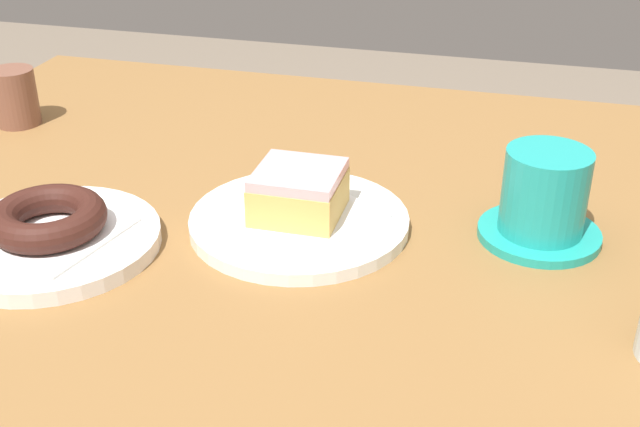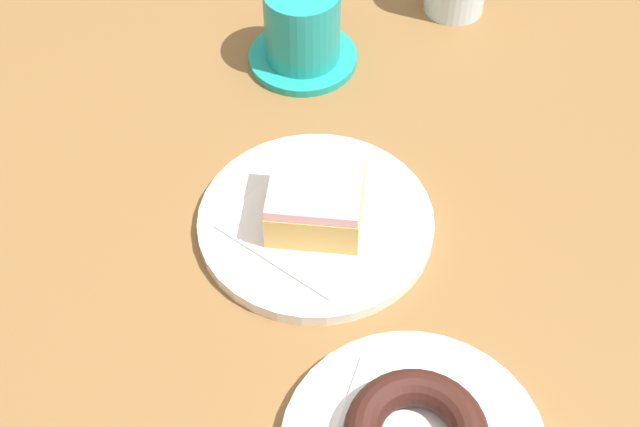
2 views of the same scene
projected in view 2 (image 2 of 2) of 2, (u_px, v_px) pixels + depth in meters
name	position (u px, v px, depth m)	size (l,w,h in m)	color
table	(267.00, 276.00, 0.93)	(1.10, 0.81, 0.75)	brown
plate_glazed_square	(316.00, 221.00, 0.85)	(0.22, 0.22, 0.01)	white
napkin_glazed_square	(316.00, 216.00, 0.85)	(0.13, 0.13, 0.00)	white
donut_glazed_square	(316.00, 198.00, 0.83)	(0.08, 0.08, 0.05)	#D8A955
coffee_cup	(302.00, 30.00, 0.98)	(0.12, 0.12, 0.09)	teal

